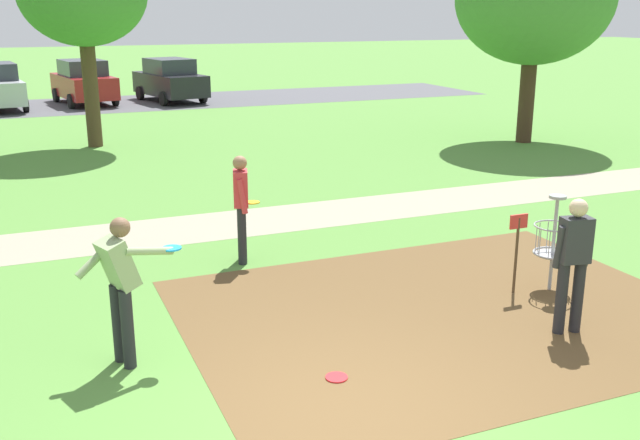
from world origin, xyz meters
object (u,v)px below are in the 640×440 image
Objects in this scene: player_foreground_watching at (241,203)px; frisbee_mid_grass at (337,377)px; disc_golf_basket at (550,240)px; player_throwing at (121,282)px; parked_car_center_right at (84,82)px; player_waiting_left at (573,258)px; parked_car_rightmost at (170,80)px.

frisbee_mid_grass is (-0.16, -4.06, -0.96)m from player_foreground_watching.
disc_golf_basket is 0.81× the size of player_foreground_watching.
disc_golf_basket is 5.66× the size of frisbee_mid_grass.
player_throwing is 0.39× the size of parked_car_center_right.
player_waiting_left is at bearing -13.45° from player_throwing.
player_throwing is 24.86m from parked_car_rightmost.
parked_car_rightmost is at bearing 81.62° from player_foreground_watching.
player_foreground_watching is at bearing 126.03° from player_waiting_left.
player_throwing is at bearing -179.96° from disc_golf_basket.
player_throwing is at bearing 148.97° from frisbee_mid_grass.
frisbee_mid_grass is (-3.81, -1.24, -0.74)m from disc_golf_basket.
disc_golf_basket is 25.13m from parked_car_center_right.
disc_golf_basket is at bearing 0.04° from player_throwing.
frisbee_mid_grass is 0.06× the size of parked_car_center_right.
frisbee_mid_grass is 25.74m from parked_car_rightmost.
disc_golf_basket is 4.62m from player_foreground_watching.
player_foreground_watching is 6.97× the size of frisbee_mid_grass.
disc_golf_basket is at bearing 60.81° from player_waiting_left.
parked_car_rightmost is (3.55, -0.53, 0.00)m from parked_car_center_right.
parked_car_center_right is at bearing 85.80° from player_throwing.
player_waiting_left is at bearing -82.68° from parked_car_center_right.
player_foreground_watching is at bearing -98.38° from parked_car_rightmost.
player_foreground_watching is 0.38× the size of parked_car_rightmost.
player_foreground_watching is 21.67m from parked_car_rightmost.
parked_car_rightmost is (3.32, 25.50, 0.91)m from frisbee_mid_grass.
player_throwing reaches higher than disc_golf_basket.
player_waiting_left is at bearing -0.06° from frisbee_mid_grass.
player_foreground_watching is at bearing -88.98° from parked_car_center_right.
player_foreground_watching is 1.00× the size of player_waiting_left.
player_throwing is at bearing 166.55° from player_waiting_left.
player_throwing is at bearing -94.20° from parked_car_center_right.
frisbee_mid_grass is (2.05, -1.23, -0.98)m from player_throwing.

